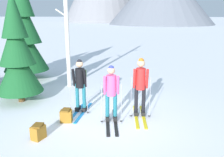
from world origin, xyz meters
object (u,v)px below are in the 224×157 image
pine_tree_near (24,32)px  birch_tree_tall (66,21)px  skier_in_black (80,83)px  backpack_on_snow_front (66,116)px  backpack_on_snow_beside (38,132)px  skier_in_pink (111,91)px  skier_in_red (140,84)px  pine_tree_mid (17,53)px

pine_tree_near → birch_tree_tall: size_ratio=0.91×
skier_in_black → backpack_on_snow_front: (-0.22, -0.81, -0.74)m
backpack_on_snow_front → backpack_on_snow_beside: same height
skier_in_black → skier_in_pink: (1.03, -0.55, -0.03)m
skier_in_pink → skier_in_red: bearing=30.7°
pine_tree_mid → backpack_on_snow_beside: 3.31m
birch_tree_tall → pine_tree_near: bearing=162.6°
pine_tree_mid → backpack_on_snow_beside: bearing=-54.6°
skier_in_black → backpack_on_snow_front: size_ratio=4.37×
birch_tree_tall → backpack_on_snow_beside: size_ratio=13.87×
skier_in_pink → pine_tree_mid: bearing=161.5°
birch_tree_tall → backpack_on_snow_beside: bearing=-82.1°
skier_in_black → pine_tree_near: pine_tree_near is taller
skier_in_red → pine_tree_mid: (-4.12, 0.64, 0.72)m
skier_in_black → pine_tree_near: 4.92m
backpack_on_snow_front → skier_in_pink: bearing=12.0°
pine_tree_near → backpack_on_snow_beside: (2.84, -5.12, -2.01)m
skier_in_black → skier_in_red: size_ratio=0.95×
pine_tree_near → birch_tree_tall: bearing=-17.4°
skier_in_black → backpack_on_snow_beside: size_ratio=4.36×
skier_in_black → birch_tree_tall: (-1.20, 2.59, 1.74)m
pine_tree_mid → birch_tree_tall: size_ratio=0.71×
pine_tree_mid → backpack_on_snow_front: bearing=-33.6°
skier_in_black → pine_tree_near: bearing=136.2°
pine_tree_near → backpack_on_snow_beside: 6.19m
skier_in_black → pine_tree_mid: bearing=166.2°
skier_in_red → pine_tree_near: pine_tree_near is taller
skier_in_black → skier_in_pink: 1.17m
skier_in_black → pine_tree_mid: pine_tree_mid is taller
backpack_on_snow_beside → skier_in_red: bearing=36.0°
pine_tree_mid → backpack_on_snow_front: pine_tree_mid is taller
backpack_on_snow_front → backpack_on_snow_beside: bearing=-110.0°
skier_in_black → skier_in_red: bearing=-2.4°
skier_in_pink → backpack_on_snow_front: size_ratio=4.58×
skier_in_pink → pine_tree_near: bearing=139.3°
skier_in_black → birch_tree_tall: bearing=114.9°
skier_in_pink → birch_tree_tall: birch_tree_tall is taller
pine_tree_near → backpack_on_snow_beside: pine_tree_near is taller
backpack_on_snow_beside → skier_in_pink: bearing=38.4°
skier_in_red → skier_in_black: bearing=177.6°
skier_in_black → backpack_on_snow_front: bearing=-105.0°
skier_in_red → backpack_on_snow_beside: size_ratio=4.61×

